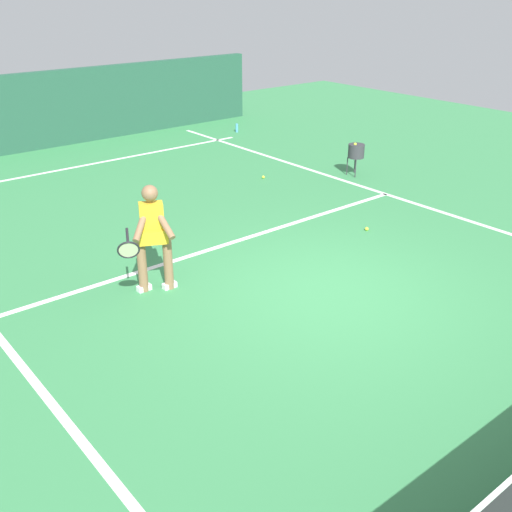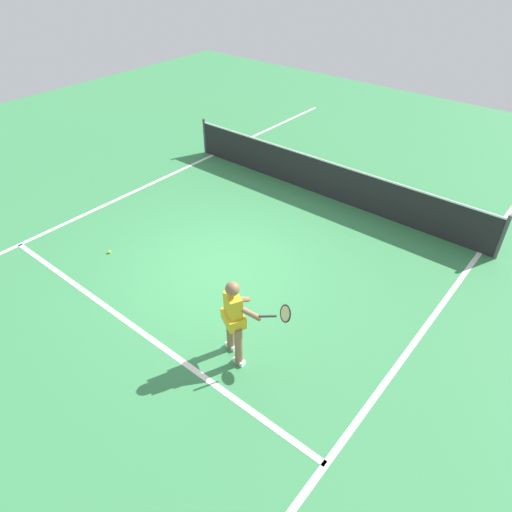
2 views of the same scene
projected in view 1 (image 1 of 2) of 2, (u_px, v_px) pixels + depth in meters
name	position (u px, v px, depth m)	size (l,w,h in m)	color
ground_plane	(325.00, 291.00, 8.57)	(27.53, 27.53, 0.00)	#38844C
court_back_wall	(39.00, 111.00, 15.41)	(12.97, 0.24, 1.91)	#23513D
baseline_marking	(81.00, 166.00, 14.26)	(8.97, 0.10, 0.01)	white
service_line_marking	(231.00, 243.00, 10.13)	(7.97, 0.10, 0.01)	white
sideline_left_marking	(482.00, 225.00, 10.86)	(0.10, 19.18, 0.01)	white
sideline_right_marking	(53.00, 405.00, 6.28)	(0.10, 19.18, 0.01)	white
tennis_player	(152.00, 235.00, 8.25)	(1.04, 0.82, 1.55)	#8C6647
tennis_ball_near	(263.00, 177.00, 13.38)	(0.07, 0.07, 0.07)	#D1E533
tennis_ball_mid	(367.00, 229.00, 10.61)	(0.07, 0.07, 0.07)	#D1E533
ball_hopper	(356.00, 151.00, 13.41)	(0.36, 0.36, 0.74)	#333338
water_bottle	(237.00, 128.00, 17.37)	(0.07, 0.07, 0.24)	#4C9EE5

